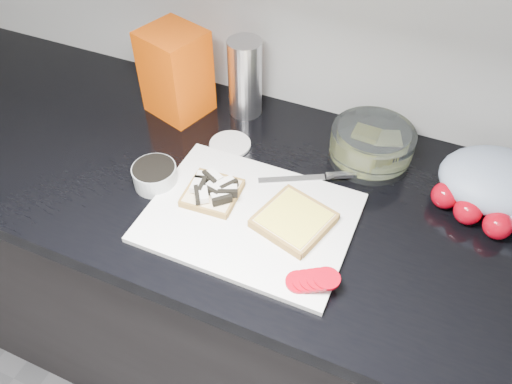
% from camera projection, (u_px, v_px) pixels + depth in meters
% --- Properties ---
extents(base_cabinet, '(3.50, 0.60, 0.86)m').
position_uv_depth(base_cabinet, '(302.00, 318.00, 1.37)').
color(base_cabinet, black).
rests_on(base_cabinet, ground).
extents(countertop, '(3.50, 0.64, 0.04)m').
position_uv_depth(countertop, '(317.00, 208.00, 1.04)').
color(countertop, black).
rests_on(countertop, base_cabinet).
extents(cutting_board, '(0.40, 0.30, 0.01)m').
position_uv_depth(cutting_board, '(250.00, 217.00, 0.99)').
color(cutting_board, white).
rests_on(cutting_board, countertop).
extents(bread_left, '(0.12, 0.12, 0.03)m').
position_uv_depth(bread_left, '(213.00, 191.00, 1.02)').
color(bread_left, beige).
rests_on(bread_left, cutting_board).
extents(bread_right, '(0.17, 0.17, 0.02)m').
position_uv_depth(bread_right, '(294.00, 220.00, 0.96)').
color(bread_right, beige).
rests_on(bread_right, cutting_board).
extents(tomato_slices, '(0.10, 0.08, 0.02)m').
position_uv_depth(tomato_slices, '(313.00, 280.00, 0.87)').
color(tomato_slices, '#A00311').
rests_on(tomato_slices, cutting_board).
extents(knife, '(0.19, 0.11, 0.01)m').
position_uv_depth(knife, '(320.00, 177.00, 1.06)').
color(knife, '#B4B3B8').
rests_on(knife, cutting_board).
extents(seed_tub, '(0.09, 0.09, 0.05)m').
position_uv_depth(seed_tub, '(155.00, 175.00, 1.04)').
color(seed_tub, '#AAB0B0').
rests_on(seed_tub, countertop).
extents(tub_lid, '(0.12, 0.12, 0.01)m').
position_uv_depth(tub_lid, '(230.00, 144.00, 1.15)').
color(tub_lid, silver).
rests_on(tub_lid, countertop).
extents(glass_bowl, '(0.18, 0.18, 0.08)m').
position_uv_depth(glass_bowl, '(371.00, 145.00, 1.09)').
color(glass_bowl, silver).
rests_on(glass_bowl, countertop).
extents(bread_bag, '(0.16, 0.16, 0.21)m').
position_uv_depth(bread_bag, '(176.00, 73.00, 1.17)').
color(bread_bag, '#F65504').
rests_on(bread_bag, countertop).
extents(steel_canister, '(0.08, 0.08, 0.19)m').
position_uv_depth(steel_canister, '(245.00, 78.00, 1.17)').
color(steel_canister, silver).
rests_on(steel_canister, countertop).
extents(grocery_bag, '(0.26, 0.23, 0.10)m').
position_uv_depth(grocery_bag, '(502.00, 185.00, 0.99)').
color(grocery_bag, '#95A0B7').
rests_on(grocery_bag, countertop).
extents(whole_tomatoes, '(0.16, 0.10, 0.06)m').
position_uv_depth(whole_tomatoes, '(470.00, 210.00, 0.97)').
color(whole_tomatoes, '#A00311').
rests_on(whole_tomatoes, countertop).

